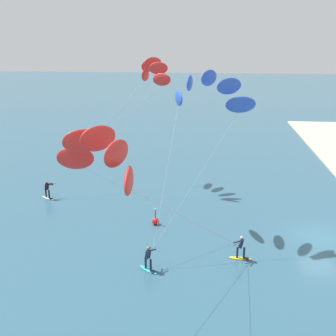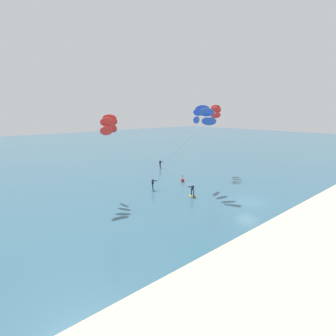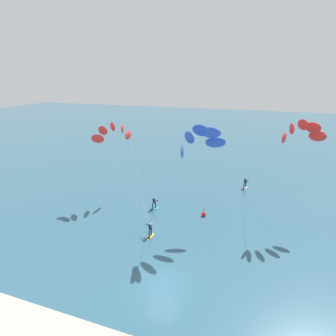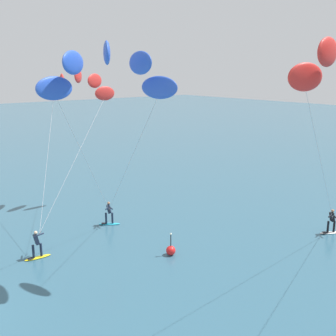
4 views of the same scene
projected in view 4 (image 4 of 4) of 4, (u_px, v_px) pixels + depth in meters
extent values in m
ellipsoid|color=yellow|center=(38.00, 257.00, 23.11)|extent=(0.51, 1.53, 0.08)
cube|color=black|center=(30.00, 258.00, 22.88)|extent=(0.32, 0.31, 0.02)
cylinder|color=#192338|center=(41.00, 250.00, 23.13)|extent=(0.14, 0.14, 0.78)
cylinder|color=#192338|center=(33.00, 252.00, 22.89)|extent=(0.14, 0.14, 0.78)
cube|color=#192338|center=(36.00, 239.00, 22.85)|extent=(0.33, 0.35, 0.63)
sphere|color=beige|center=(36.00, 233.00, 22.75)|extent=(0.20, 0.20, 0.20)
cylinder|color=black|center=(40.00, 233.00, 23.35)|extent=(0.43, 0.39, 0.03)
cylinder|color=#192338|center=(36.00, 235.00, 23.08)|extent=(0.60, 0.29, 0.15)
cylinder|color=#192338|center=(40.00, 235.00, 23.07)|extent=(0.34, 0.58, 0.15)
ellipsoid|color=red|center=(105.00, 93.00, 31.16)|extent=(0.41, 1.79, 1.10)
ellipsoid|color=red|center=(95.00, 81.00, 30.97)|extent=(1.05, 1.74, 1.10)
ellipsoid|color=red|center=(78.00, 76.00, 30.95)|extent=(1.53, 1.43, 1.10)
ellipsoid|color=red|center=(62.00, 81.00, 31.11)|extent=(1.78, 0.90, 1.10)
ellipsoid|color=red|center=(53.00, 93.00, 31.37)|extent=(1.79, 0.41, 1.10)
cylinder|color=#B2B2B7|center=(77.00, 155.00, 27.29)|extent=(6.06, 8.25, 7.23)
cylinder|color=#B2B2B7|center=(48.00, 155.00, 27.40)|extent=(8.80, 5.22, 7.23)
ellipsoid|color=#23ADD1|center=(109.00, 224.00, 28.18)|extent=(1.18, 1.42, 0.08)
cube|color=black|center=(104.00, 223.00, 28.15)|extent=(0.40, 0.40, 0.02)
cylinder|color=#192338|center=(112.00, 218.00, 28.09)|extent=(0.14, 0.14, 0.78)
cylinder|color=#192338|center=(106.00, 218.00, 28.07)|extent=(0.14, 0.14, 0.78)
cube|color=#192338|center=(109.00, 209.00, 27.92)|extent=(0.43, 0.44, 0.63)
sphere|color=#9E7051|center=(109.00, 203.00, 27.82)|extent=(0.20, 0.20, 0.20)
cylinder|color=black|center=(109.00, 209.00, 27.35)|extent=(0.50, 0.29, 0.03)
cylinder|color=#192338|center=(111.00, 208.00, 27.63)|extent=(0.61, 0.16, 0.15)
cylinder|color=#192338|center=(107.00, 208.00, 27.59)|extent=(0.45, 0.52, 0.15)
ellipsoid|color=blue|center=(55.00, 88.00, 18.50)|extent=(0.90, 2.14, 1.10)
ellipsoid|color=blue|center=(73.00, 63.00, 18.38)|extent=(1.58, 1.87, 1.10)
ellipsoid|color=blue|center=(107.00, 53.00, 18.54)|extent=(2.03, 1.31, 1.10)
ellipsoid|color=blue|center=(140.00, 63.00, 18.92)|extent=(2.16, 0.55, 1.10)
ellipsoid|color=blue|center=(159.00, 88.00, 19.35)|extent=(2.14, 0.90, 1.10)
cylinder|color=#B2B2B7|center=(87.00, 163.00, 22.96)|extent=(4.73, 5.41, 8.16)
cylinder|color=#B2B2B7|center=(130.00, 161.00, 23.39)|extent=(7.09, 1.11, 8.16)
ellipsoid|color=white|center=(330.00, 233.00, 26.65)|extent=(1.06, 1.48, 0.08)
cube|color=black|center=(325.00, 232.00, 26.58)|extent=(0.39, 0.39, 0.02)
cylinder|color=black|center=(334.00, 226.00, 26.58)|extent=(0.14, 0.14, 0.78)
cylinder|color=black|center=(328.00, 227.00, 26.52)|extent=(0.14, 0.14, 0.78)
cube|color=black|center=(332.00, 217.00, 26.39)|extent=(0.42, 0.43, 0.63)
sphere|color=#9E7051|center=(333.00, 211.00, 26.29)|extent=(0.20, 0.20, 0.20)
cylinder|color=black|center=(332.00, 217.00, 25.85)|extent=(0.30, 0.49, 0.03)
cylinder|color=black|center=(334.00, 216.00, 26.06)|extent=(0.53, 0.44, 0.15)
cylinder|color=black|center=(331.00, 215.00, 26.13)|extent=(0.18, 0.61, 0.15)
ellipsoid|color=red|center=(305.00, 77.00, 15.38)|extent=(0.75, 1.72, 1.10)
ellipsoid|color=red|center=(328.00, 52.00, 14.92)|extent=(0.54, 1.72, 1.10)
cylinder|color=#B2B2B7|center=(322.00, 168.00, 20.65)|extent=(3.30, 9.58, 8.71)
sphere|color=red|center=(171.00, 250.00, 23.46)|extent=(0.56, 0.56, 0.56)
cylinder|color=#262628|center=(171.00, 241.00, 23.31)|extent=(0.06, 0.06, 0.70)
sphere|color=#F2F2CC|center=(171.00, 234.00, 23.22)|extent=(0.12, 0.12, 0.12)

